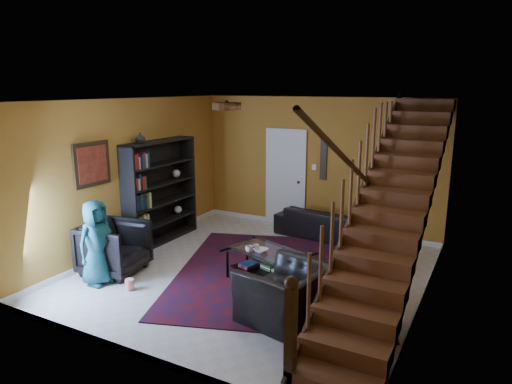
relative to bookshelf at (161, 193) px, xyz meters
The scene contains 21 objects.
floor 2.66m from the bookshelf, 14.01° to the right, with size 5.50×5.50×0.00m, color beige.
room 1.59m from the bookshelf, 34.27° to the left, with size 5.50×5.50×5.50m.
staircase 4.59m from the bookshelf, ahead, with size 0.95×5.02×3.18m.
bookshelf is the anchor object (origin of this frame).
door 2.73m from the bookshelf, 51.26° to the left, with size 0.82×0.05×2.05m, color silver.
framed_picture 1.70m from the bookshelf, 96.28° to the right, with size 0.04×0.74×0.74m, color maroon.
wall_hanging 3.38m from the bookshelf, 39.82° to the left, with size 0.14×0.03×0.90m, color black.
ceiling_fixture 3.30m from the bookshelf, 30.20° to the right, with size 0.40×0.40×0.10m, color #3F2814.
rug 2.97m from the bookshelf, ahead, with size 3.28×3.75×0.02m, color #460C15.
sofa 3.35m from the bookshelf, 31.16° to the left, with size 2.03×0.80×0.59m, color black.
armchair_left 1.77m from the bookshelf, 77.81° to the right, with size 0.91×0.94×0.85m, color black.
armchair_right 3.93m from the bookshelf, 26.29° to the right, with size 1.11×0.97×0.72m, color black.
person_adult_a 3.98m from the bookshelf, 26.60° to the left, with size 0.50×0.33×1.37m, color black.
person_adult_b 4.35m from the bookshelf, 24.14° to the left, with size 0.62×0.49×1.28m, color black.
person_child 2.15m from the bookshelf, 77.69° to the right, with size 0.65×0.43×1.34m, color #195C62.
coffee_table 2.85m from the bookshelf, 13.77° to the right, with size 1.37×1.06×0.46m.
cup_a 2.62m from the bookshelf, 19.07° to the right, with size 0.12×0.12×0.10m, color #999999.
cup_b 2.64m from the bookshelf, 16.13° to the right, with size 0.10×0.10×0.09m, color #999999.
bowl 2.75m from the bookshelf, 16.28° to the right, with size 0.22×0.22×0.05m, color #999999.
vase 1.24m from the bookshelf, 90.00° to the right, with size 0.18×0.18×0.19m, color #999999.
popcorn_bucket 2.46m from the bookshelf, 63.04° to the right, with size 0.13×0.13×0.15m, color red.
Camera 1 is at (3.33, -6.17, 3.00)m, focal length 32.00 mm.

